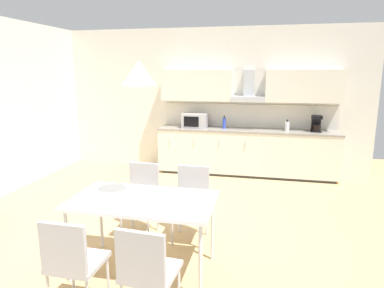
{
  "coord_description": "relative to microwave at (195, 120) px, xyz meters",
  "views": [
    {
      "loc": [
        1.31,
        -3.81,
        1.98
      ],
      "look_at": [
        0.35,
        0.64,
        1.0
      ],
      "focal_mm": 32.0,
      "sensor_mm": 36.0,
      "label": 1
    }
  ],
  "objects": [
    {
      "name": "chair_far_right",
      "position": [
        0.53,
        -2.76,
        -0.49
      ],
      "size": [
        0.4,
        0.4,
        0.87
      ],
      "color": "#B2B2B7",
      "rests_on": "ground_plane"
    },
    {
      "name": "dining_table",
      "position": [
        0.22,
        -3.54,
        -0.32
      ],
      "size": [
        1.39,
        0.79,
        0.76
      ],
      "color": "white",
      "rests_on": "ground_plane"
    },
    {
      "name": "pendant_lamp",
      "position": [
        0.22,
        -3.54,
        0.93
      ],
      "size": [
        0.32,
        0.32,
        0.22
      ],
      "primitive_type": "cone",
      "color": "silver"
    },
    {
      "name": "microwave",
      "position": [
        0.0,
        0.0,
        0.0
      ],
      "size": [
        0.48,
        0.35,
        0.28
      ],
      "color": "#ADADB2",
      "rests_on": "kitchen_counter"
    },
    {
      "name": "backsplash_tile",
      "position": [
        1.01,
        0.28,
        0.09
      ],
      "size": [
        3.37,
        0.02,
        0.45
      ],
      "primitive_type": "cube",
      "color": "silver",
      "rests_on": "kitchen_counter"
    },
    {
      "name": "chair_near_right",
      "position": [
        0.52,
        -4.31,
        -0.49
      ],
      "size": [
        0.43,
        0.43,
        0.87
      ],
      "color": "#B2B2B7",
      "rests_on": "ground_plane"
    },
    {
      "name": "bottle_blue",
      "position": [
        0.57,
        0.01,
        -0.03
      ],
      "size": [
        0.06,
        0.06,
        0.25
      ],
      "color": "blue",
      "rests_on": "kitchen_counter"
    },
    {
      "name": "chair_far_left",
      "position": [
        -0.09,
        -2.76,
        -0.49
      ],
      "size": [
        0.41,
        0.41,
        0.87
      ],
      "color": "#B2B2B7",
      "rests_on": "ground_plane"
    },
    {
      "name": "bottle_white",
      "position": [
        1.74,
        -0.03,
        -0.05
      ],
      "size": [
        0.08,
        0.08,
        0.21
      ],
      "color": "white",
      "rests_on": "kitchen_counter"
    },
    {
      "name": "upper_wall_cabinets",
      "position": [
        1.01,
        0.13,
        0.67
      ],
      "size": [
        3.37,
        0.4,
        0.59
      ],
      "color": "silver"
    },
    {
      "name": "kitchen_counter",
      "position": [
        1.01,
        0.0,
        -0.58
      ],
      "size": [
        3.39,
        0.62,
        0.89
      ],
      "color": "#333333",
      "rests_on": "ground_plane"
    },
    {
      "name": "chair_near_left",
      "position": [
        -0.1,
        -4.31,
        -0.49
      ],
      "size": [
        0.4,
        0.4,
        0.87
      ],
      "color": "#B2B2B7",
      "rests_on": "ground_plane"
    },
    {
      "name": "coffee_maker",
      "position": [
        2.26,
        0.03,
        0.01
      ],
      "size": [
        0.18,
        0.19,
        0.3
      ],
      "color": "black",
      "rests_on": "kitchen_counter"
    },
    {
      "name": "ground_plane",
      "position": [
        0.04,
        -2.69,
        -1.04
      ],
      "size": [
        8.28,
        8.95,
        0.02
      ],
      "primitive_type": "cube",
      "color": "tan"
    },
    {
      "name": "wall_back",
      "position": [
        0.04,
        0.35,
        0.38
      ],
      "size": [
        6.63,
        0.1,
        2.81
      ],
      "primitive_type": "cube",
      "color": "silver",
      "rests_on": "ground_plane"
    }
  ]
}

